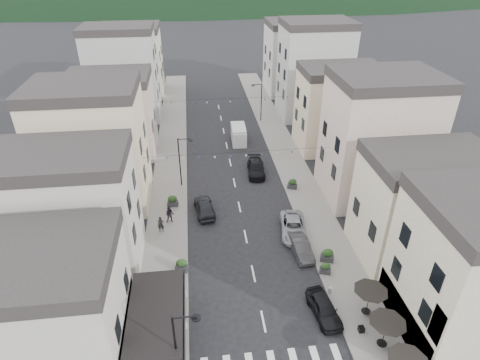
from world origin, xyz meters
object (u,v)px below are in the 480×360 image
Objects in this scene: pedestrian_a at (161,224)px; pedestrian_b at (170,215)px; parked_car_b at (301,247)px; parked_car_e at (204,207)px; parked_car_c at (293,227)px; parked_car_d at (256,168)px; delivery_van at (239,134)px; parked_car_a at (324,308)px.

pedestrian_b is (0.82, 1.40, 0.08)m from pedestrian_a.
parked_car_e reaches higher than parked_car_b.
parked_car_b is 2.25× the size of pedestrian_b.
parked_car_c is 1.04× the size of parked_car_d.
parked_car_e is 2.66× the size of pedestrian_a.
parked_car_d is 2.93× the size of pedestrian_a.
parked_car_d is at bearing 106.41° from parked_car_c.
parked_car_c is at bearing -80.16° from delivery_van.
parked_car_c is at bearing 82.69° from parked_car_a.
delivery_van reaches higher than parked_car_a.
delivery_van is (5.51, 16.83, 0.38)m from parked_car_e.
parked_car_e is at bearing 33.94° from pedestrian_a.
parked_car_a is at bearing -41.10° from pedestrian_a.
parked_car_a is 9.96m from parked_car_c.
pedestrian_a reaches higher than parked_car_a.
pedestrian_b is (-11.76, 5.88, 0.36)m from parked_car_b.
parked_car_b is at bearing -78.38° from parked_car_d.
parked_car_a is at bearing -80.59° from parked_car_d.
parked_car_b is at bearing -81.07° from delivery_van.
parked_car_d is at bearing 87.34° from parked_car_a.
parked_car_d is (-1.76, 11.87, 0.01)m from parked_car_c.
parked_car_b is 13.36m from pedestrian_a.
pedestrian_a is 1.62m from pedestrian_b.
delivery_van is (-2.79, 31.08, 0.44)m from parked_car_a.
parked_car_c is at bearing -9.09° from pedestrian_b.
parked_car_d is 14.94m from pedestrian_a.
parked_car_e is (-8.31, 4.29, 0.05)m from parked_car_c.
parked_car_a is 0.81× the size of parked_car_c.
parked_car_e is (-8.31, 7.21, 0.08)m from parked_car_b.
delivery_van reaches higher than parked_car_e.
parked_car_d is 1.00× the size of delivery_van.
parked_car_e reaches higher than parked_car_d.
pedestrian_b reaches higher than parked_car_a.
delivery_van is 2.93× the size of pedestrian_a.
parked_car_d is at bearing -81.31° from delivery_van.
parked_car_b is 0.81× the size of parked_car_c.
parked_car_c reaches higher than parked_car_a.
pedestrian_a reaches higher than parked_car_e.
parked_car_b is at bearing -82.04° from parked_car_c.
parked_car_a is 17.06m from pedestrian_a.
pedestrian_a is at bearing -115.42° from pedestrian_b.
parked_car_b is 0.83× the size of delivery_van.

